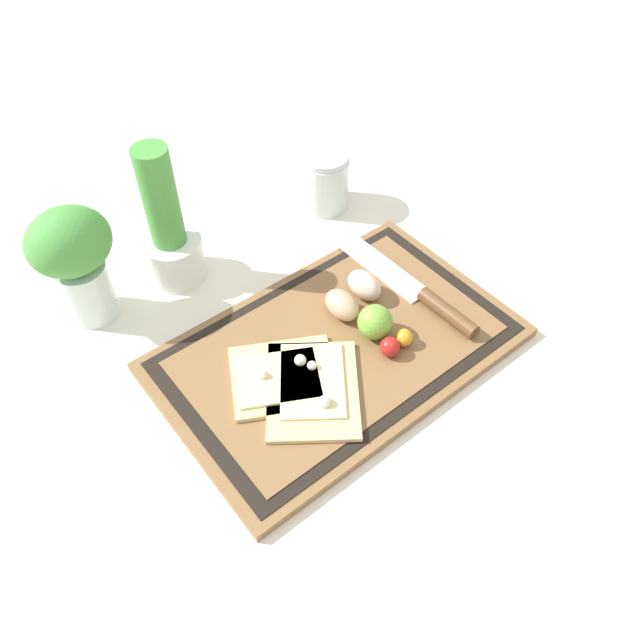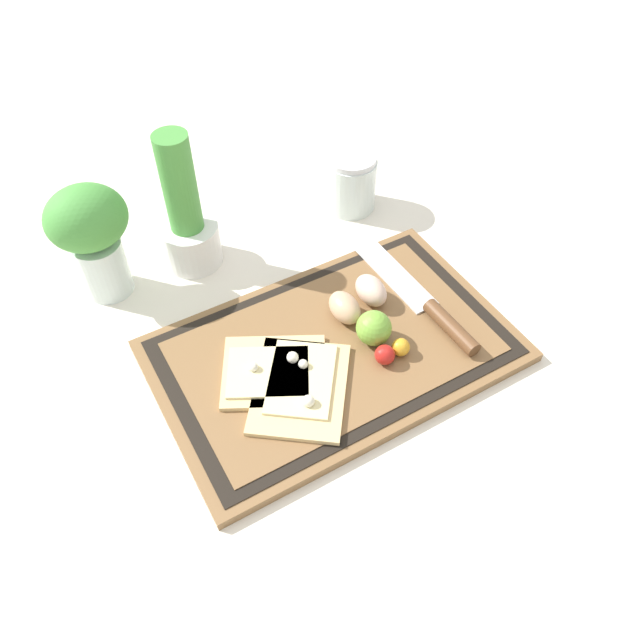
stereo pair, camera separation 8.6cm
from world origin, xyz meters
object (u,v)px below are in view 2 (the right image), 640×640
at_px(egg_brown, 345,308).
at_px(lime, 374,328).
at_px(knife, 428,305).
at_px(egg_pink, 371,290).
at_px(cherry_tomato_red, 385,355).
at_px(cherry_tomato_yellow, 401,347).
at_px(pizza_slice_far, 273,371).
at_px(sauce_jar, 351,185).
at_px(herb_glass, 92,234).
at_px(herb_pot, 187,222).
at_px(pizza_slice_near, 301,386).

xyz_separation_m(egg_brown, lime, (0.01, -0.06, 0.01)).
distance_m(knife, egg_pink, 0.08).
relative_size(cherry_tomato_red, cherry_tomato_yellow, 1.11).
xyz_separation_m(cherry_tomato_red, cherry_tomato_yellow, (0.03, 0.00, -0.00)).
relative_size(egg_brown, cherry_tomato_red, 2.11).
bearing_deg(pizza_slice_far, knife, -1.97).
xyz_separation_m(knife, sauce_jar, (0.04, 0.28, 0.02)).
bearing_deg(herb_glass, cherry_tomato_yellow, -48.22).
relative_size(egg_brown, lime, 1.19).
distance_m(egg_pink, herb_pot, 0.30).
bearing_deg(pizza_slice_far, lime, -6.92).
distance_m(pizza_slice_far, egg_brown, 0.14).
distance_m(cherry_tomato_yellow, herb_glass, 0.46).
relative_size(egg_brown, cherry_tomato_yellow, 2.35).
xyz_separation_m(knife, herb_pot, (-0.25, 0.29, 0.05)).
distance_m(lime, cherry_tomato_yellow, 0.04).
bearing_deg(sauce_jar, egg_brown, -123.58).
xyz_separation_m(egg_pink, cherry_tomato_red, (-0.05, -0.11, -0.01)).
relative_size(egg_brown, egg_pink, 1.00).
height_order(knife, egg_pink, egg_pink).
height_order(egg_pink, cherry_tomato_yellow, egg_pink).
xyz_separation_m(pizza_slice_near, egg_pink, (0.17, 0.09, 0.01)).
height_order(knife, lime, lime).
distance_m(cherry_tomato_yellow, herb_pot, 0.37).
relative_size(knife, sauce_jar, 3.06).
distance_m(egg_pink, lime, 0.08).
height_order(lime, cherry_tomato_yellow, lime).
height_order(pizza_slice_near, knife, pizza_slice_near).
bearing_deg(sauce_jar, herb_pot, 178.83).
bearing_deg(sauce_jar, knife, -98.61).
bearing_deg(knife, egg_brown, 157.24).
distance_m(pizza_slice_far, egg_pink, 0.19).
xyz_separation_m(lime, herb_glass, (-0.28, 0.30, 0.07)).
bearing_deg(pizza_slice_near, pizza_slice_far, 116.52).
bearing_deg(herb_pot, herb_glass, 178.23).
xyz_separation_m(egg_pink, lime, (-0.04, -0.07, 0.01)).
bearing_deg(pizza_slice_near, egg_brown, 34.37).
distance_m(pizza_slice_far, herb_pot, 0.28).
height_order(knife, herb_pot, herb_pot).
distance_m(egg_pink, herb_glass, 0.40).
relative_size(egg_pink, sauce_jar, 0.58).
bearing_deg(sauce_jar, lime, -116.27).
relative_size(pizza_slice_far, knife, 0.57).
distance_m(sauce_jar, herb_glass, 0.43).
bearing_deg(knife, pizza_slice_near, -172.14).
xyz_separation_m(cherry_tomato_red, herb_glass, (-0.27, 0.34, 0.08)).
relative_size(egg_brown, sauce_jar, 0.58).
height_order(sauce_jar, herb_glass, herb_glass).
distance_m(egg_pink, cherry_tomato_yellow, 0.11).
distance_m(cherry_tomato_red, cherry_tomato_yellow, 0.03).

